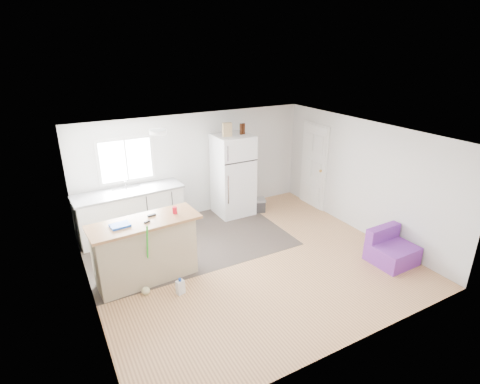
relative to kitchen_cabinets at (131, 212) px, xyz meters
name	(u,v)px	position (x,y,z in m)	size (l,w,h in m)	color
room	(249,202)	(1.64, -2.16, 0.69)	(5.51, 5.01, 2.41)	#9A6540
vinyl_zone	(189,241)	(0.91, -0.91, -0.50)	(4.05, 2.50, 0.00)	#332B26
window	(126,160)	(0.09, 0.33, 1.04)	(1.18, 0.06, 0.98)	white
interior_door	(314,166)	(4.36, -0.61, 0.51)	(0.11, 0.92, 2.10)	white
ceiling_fixture	(158,132)	(0.44, -0.96, 1.85)	(0.30, 0.30, 0.07)	white
kitchen_cabinets	(131,212)	(0.00, 0.00, 0.00)	(2.26, 0.82, 1.29)	white
peninsula	(146,250)	(-0.19, -1.80, 0.06)	(1.85, 0.81, 1.11)	tan
refrigerator	(233,175)	(2.41, -0.07, 0.45)	(0.85, 0.81, 1.91)	white
cooler	(256,205)	(2.93, -0.29, -0.34)	(0.50, 0.42, 0.32)	#2C2C2E
purple_seat	(391,250)	(3.96, -3.43, -0.28)	(0.77, 0.73, 0.63)	purple
cleaner_jug	(180,287)	(0.16, -2.48, -0.38)	(0.15, 0.12, 0.29)	white
mop	(146,280)	(-0.31, -2.18, -0.27)	(0.20, 0.35, 1.24)	green
red_cup	(175,210)	(0.38, -1.77, 0.66)	(0.08, 0.08, 0.12)	red
blue_tray	(120,225)	(-0.55, -1.82, 0.62)	(0.30, 0.22, 0.04)	blue
tool_a	(152,215)	(0.00, -1.69, 0.62)	(0.14, 0.05, 0.03)	black
tool_b	(147,222)	(-0.13, -1.89, 0.62)	(0.10, 0.04, 0.03)	black
cardboard_box	(227,130)	(2.24, -0.12, 1.55)	(0.20, 0.10, 0.30)	tan
bottle_left	(241,129)	(2.60, -0.12, 1.53)	(0.07, 0.07, 0.25)	#351709
bottle_right	(244,129)	(2.67, -0.10, 1.53)	(0.07, 0.07, 0.25)	#351709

